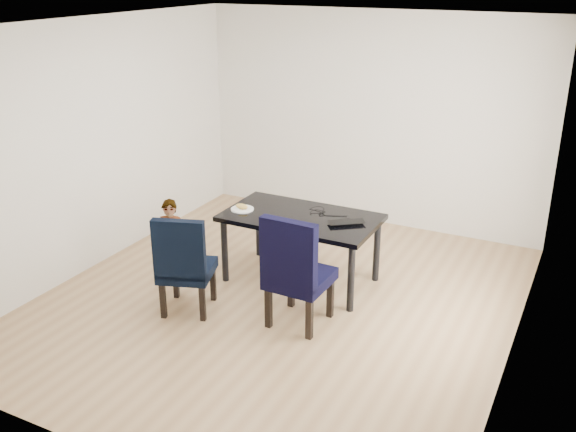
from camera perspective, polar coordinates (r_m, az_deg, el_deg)
The scene contains 14 objects.
floor at distance 6.59m, azimuth -0.79°, elevation -7.51°, with size 4.50×5.00×0.01m, color tan.
ceiling at distance 5.78m, azimuth -0.94°, elevation 16.70°, with size 4.50×5.00×0.01m, color white.
wall_back at distance 8.27m, azimuth 7.32°, elevation 8.46°, with size 4.50×0.01×2.70m, color white.
wall_front at distance 4.16m, azimuth -17.19°, elevation -5.75°, with size 4.50×0.01×2.70m, color silver.
wall_left at distance 7.33m, azimuth -16.75°, elevation 6.05°, with size 0.01×5.00×2.70m, color silver.
wall_right at distance 5.43m, azimuth 20.70°, elevation 0.29°, with size 0.01×5.00×2.70m, color white.
dining_table at distance 6.81m, azimuth 1.14°, elevation -2.90°, with size 1.60×0.90×0.75m, color black.
chair_left at distance 6.28m, azimuth -8.99°, elevation -4.03°, with size 0.49×0.51×1.02m, color black.
chair_right at distance 5.95m, azimuth 1.09°, elevation -4.69°, with size 0.54×0.56×1.12m, color black.
child at distance 6.85m, azimuth -10.29°, elevation -2.30°, with size 0.34×0.22×0.93m, color orange.
plate at distance 6.84m, azimuth -4.09°, elevation 0.61°, with size 0.24×0.24×0.01m, color white.
sandwich at distance 6.82m, azimuth -4.12°, elevation 0.86°, with size 0.14×0.07×0.06m, color gold.
laptop at distance 6.52m, azimuth 5.10°, elevation -0.43°, with size 0.37×0.24×0.03m, color black.
cable_tangle at distance 6.72m, azimuth 2.59°, elevation 0.21°, with size 0.15×0.15×0.01m, color black.
Camera 1 is at (2.69, -5.10, 3.18)m, focal length 40.00 mm.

